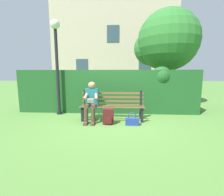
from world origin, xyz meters
TOP-DOWN VIEW (x-y plane):
  - ground at (0.00, 0.00)m, footprint 60.00×60.00m
  - park_bench at (0.00, -0.09)m, footprint 1.94×0.52m
  - person_seated at (0.62, 0.10)m, footprint 0.44×0.73m
  - hedge_backdrop at (0.22, -1.20)m, footprint 6.55×0.87m
  - tree at (-2.28, -3.09)m, footprint 2.92×2.78m
  - building_facade at (0.40, -8.89)m, footprint 9.55×2.94m
  - backpack at (0.09, 0.39)m, footprint 0.30×0.24m
  - handbag at (-0.59, 0.44)m, footprint 0.38×0.15m
  - lamp_post at (1.94, -0.65)m, footprint 0.32×0.32m

SIDE VIEW (x-z plane):
  - ground at x=0.00m, z-range 0.00..0.00m
  - handbag at x=-0.59m, z-range -0.07..0.29m
  - backpack at x=0.09m, z-range -0.01..0.44m
  - park_bench at x=0.00m, z-range 0.01..0.93m
  - person_seated at x=0.62m, z-range 0.04..1.23m
  - hedge_backdrop at x=0.22m, z-range -0.02..1.66m
  - lamp_post at x=1.94m, z-range 0.53..3.73m
  - tree at x=-2.28m, z-range 0.72..5.07m
  - building_facade at x=0.40m, z-range 0.00..7.07m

